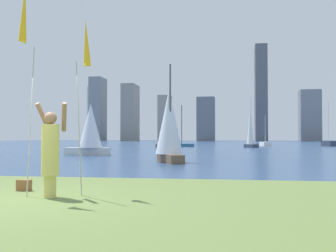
# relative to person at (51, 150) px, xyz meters

# --- Properties ---
(ground) EXTENTS (120.00, 138.00, 0.12)m
(ground) POSITION_rel_person_xyz_m (-0.44, 50.56, -1.02)
(ground) COLOR #5B7038
(person) EXTENTS (0.72, 0.53, 1.96)m
(person) POSITION_rel_person_xyz_m (0.00, 0.00, 0.00)
(person) COLOR #D8CC66
(person) RESTS_ON ground
(kite_flag_left) EXTENTS (0.16, 0.59, 4.42)m
(kite_flag_left) POSITION_rel_person_xyz_m (-0.54, -0.12, 2.72)
(kite_flag_left) COLOR #B2B2B7
(kite_flag_left) RESTS_ON ground
(kite_flag_right) EXTENTS (0.16, 0.73, 3.81)m
(kite_flag_right) POSITION_rel_person_xyz_m (0.54, 0.56, 2.23)
(kite_flag_right) COLOR #B2B2B7
(kite_flag_right) RESTS_ON ground
(bag) EXTENTS (0.31, 0.17, 0.25)m
(bag) POSITION_rel_person_xyz_m (-1.04, 0.85, -0.83)
(bag) COLOR brown
(bag) RESTS_ON ground
(sailboat_1) EXTENTS (1.59, 1.81, 5.51)m
(sailboat_1) POSITION_rel_person_xyz_m (5.91, 37.76, 1.06)
(sailboat_1) COLOR #333D51
(sailboat_1) RESTS_ON ground
(sailboat_2) EXTENTS (3.12, 1.67, 4.59)m
(sailboat_2) POSITION_rel_person_xyz_m (-5.51, 17.54, 0.77)
(sailboat_2) COLOR silver
(sailboat_2) RESTS_ON ground
(sailboat_3) EXTENTS (1.45, 1.92, 3.98)m
(sailboat_3) POSITION_rel_person_xyz_m (8.18, 45.61, -0.67)
(sailboat_3) COLOR white
(sailboat_3) RESTS_ON ground
(sailboat_4) EXTENTS (1.66, 2.16, 5.65)m
(sailboat_4) POSITION_rel_person_xyz_m (16.10, 45.73, -0.58)
(sailboat_4) COLOR #333D51
(sailboat_4) RESTS_ON ground
(sailboat_5) EXTENTS (3.12, 1.27, 5.07)m
(sailboat_5) POSITION_rel_person_xyz_m (-2.19, 40.51, -0.69)
(sailboat_5) COLOR #2D6084
(sailboat_5) RESTS_ON ground
(sailboat_6) EXTENTS (1.79, 2.67, 4.74)m
(sailboat_6) POSITION_rel_person_xyz_m (0.73, 11.38, 0.82)
(sailboat_6) COLOR brown
(sailboat_6) RESTS_ON ground
(sailboat_7) EXTENTS (2.64, 1.81, 4.35)m
(sailboat_7) POSITION_rel_person_xyz_m (-2.99, 34.19, -0.67)
(sailboat_7) COLOR brown
(sailboat_7) RESTS_ON ground
(skyline_tower_0) EXTENTS (3.56, 6.39, 18.30)m
(skyline_tower_0) POSITION_rel_person_xyz_m (-34.42, 103.74, 8.19)
(skyline_tower_0) COLOR gray
(skyline_tower_0) RESTS_ON ground
(skyline_tower_1) EXTENTS (3.73, 7.85, 16.20)m
(skyline_tower_1) POSITION_rel_person_xyz_m (-24.87, 104.43, 7.14)
(skyline_tower_1) COLOR gray
(skyline_tower_1) RESTS_ON ground
(skyline_tower_2) EXTENTS (3.21, 4.93, 12.38)m
(skyline_tower_2) POSITION_rel_person_xyz_m (-13.94, 99.45, 5.23)
(skyline_tower_2) COLOR gray
(skyline_tower_2) RESTS_ON ground
(skyline_tower_3) EXTENTS (4.63, 6.34, 11.61)m
(skyline_tower_3) POSITION_rel_person_xyz_m (-2.70, 99.07, 4.85)
(skyline_tower_3) COLOR slate
(skyline_tower_3) RESTS_ON ground
(skyline_tower_4) EXTENTS (3.21, 5.41, 26.17)m
(skyline_tower_4) POSITION_rel_person_xyz_m (12.03, 103.50, 12.13)
(skyline_tower_4) COLOR #565B66
(skyline_tower_4) RESTS_ON ground
(skyline_tower_5) EXTENTS (5.34, 4.39, 13.65)m
(skyline_tower_5) POSITION_rel_person_xyz_m (24.75, 103.21, 5.87)
(skyline_tower_5) COLOR gray
(skyline_tower_5) RESTS_ON ground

